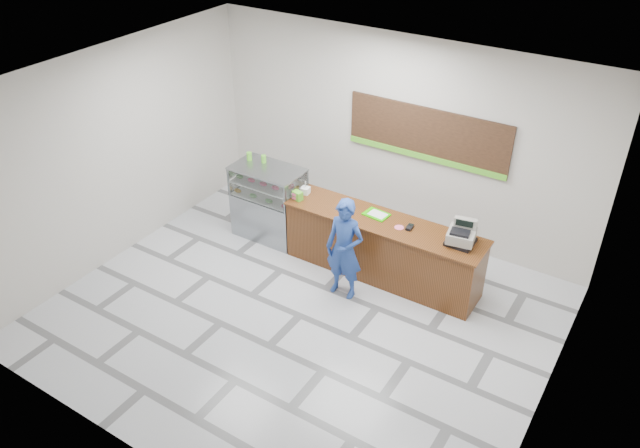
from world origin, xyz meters
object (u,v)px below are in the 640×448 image
Objects in this scene: cash_register at (462,235)px; serving_tray at (377,214)px; sales_counter at (382,248)px; display_case at (269,202)px; customer at (345,249)px.

cash_register is 1.14× the size of serving_tray.
sales_counter is 7.96× the size of serving_tray.
cash_register is at bearing 2.99° from sales_counter.
customer is at bearing -20.37° from display_case.
display_case is at bearing -171.19° from serving_tray.
customer is at bearing -162.63° from cash_register.
display_case is (-2.22, -0.00, 0.16)m from sales_counter.
display_case is 2.07m from serving_tray.
display_case is 3.48m from cash_register.
cash_register reaches higher than display_case.
serving_tray is 0.25× the size of customer.
sales_counter is 6.96× the size of cash_register.
customer is at bearing -90.43° from serving_tray.
display_case reaches higher than sales_counter.
customer reaches higher than cash_register.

